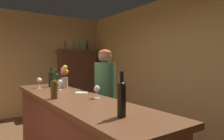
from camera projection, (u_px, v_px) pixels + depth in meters
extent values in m
cube|color=tan|center=(8.00, 64.00, 5.13)|extent=(5.29, 0.12, 2.77)
cube|color=tan|center=(186.00, 65.00, 3.84)|extent=(0.12, 6.76, 2.77)
cube|color=brown|center=(72.00, 98.00, 2.41)|extent=(0.67, 2.98, 0.05)
cube|color=brown|center=(77.00, 81.00, 5.89)|extent=(1.05, 0.40, 1.79)
cube|color=brown|center=(77.00, 51.00, 5.85)|extent=(1.13, 0.46, 0.06)
cylinder|color=#493412|center=(54.00, 91.00, 2.24)|extent=(0.08, 0.08, 0.18)
sphere|color=#493412|center=(54.00, 83.00, 2.24)|extent=(0.08, 0.08, 0.08)
cylinder|color=#493412|center=(54.00, 79.00, 2.24)|extent=(0.03, 0.03, 0.09)
cylinder|color=black|center=(54.00, 74.00, 2.23)|extent=(0.03, 0.03, 0.02)
cylinder|color=black|center=(122.00, 102.00, 1.51)|extent=(0.07, 0.07, 0.23)
sphere|color=black|center=(122.00, 86.00, 1.50)|extent=(0.07, 0.07, 0.07)
cylinder|color=black|center=(122.00, 80.00, 1.50)|extent=(0.03, 0.03, 0.10)
cylinder|color=black|center=(122.00, 72.00, 1.50)|extent=(0.03, 0.03, 0.02)
cylinder|color=#173E1A|center=(57.00, 81.00, 3.43)|extent=(0.08, 0.08, 0.18)
sphere|color=#173E1A|center=(56.00, 75.00, 3.42)|extent=(0.08, 0.08, 0.08)
cylinder|color=#173E1A|center=(56.00, 73.00, 3.42)|extent=(0.03, 0.03, 0.09)
cylinder|color=red|center=(56.00, 70.00, 3.42)|extent=(0.04, 0.04, 0.02)
cylinder|color=black|center=(51.00, 80.00, 3.31)|extent=(0.08, 0.08, 0.22)
sphere|color=black|center=(51.00, 73.00, 3.30)|extent=(0.08, 0.08, 0.08)
cylinder|color=black|center=(51.00, 71.00, 3.30)|extent=(0.03, 0.03, 0.09)
cylinder|color=black|center=(51.00, 67.00, 3.30)|extent=(0.03, 0.03, 0.02)
cylinder|color=white|center=(39.00, 88.00, 3.13)|extent=(0.07, 0.07, 0.00)
cylinder|color=white|center=(39.00, 85.00, 3.12)|extent=(0.01, 0.01, 0.09)
ellipsoid|color=white|center=(39.00, 80.00, 3.12)|extent=(0.08, 0.08, 0.08)
ellipsoid|color=maroon|center=(39.00, 81.00, 3.12)|extent=(0.06, 0.06, 0.03)
cylinder|color=white|center=(97.00, 98.00, 2.28)|extent=(0.07, 0.07, 0.00)
cylinder|color=white|center=(97.00, 95.00, 2.28)|extent=(0.01, 0.01, 0.06)
ellipsoid|color=white|center=(97.00, 89.00, 2.27)|extent=(0.07, 0.07, 0.08)
ellipsoid|color=maroon|center=(97.00, 91.00, 2.28)|extent=(0.06, 0.06, 0.03)
cylinder|color=white|center=(60.00, 90.00, 2.95)|extent=(0.06, 0.06, 0.00)
cylinder|color=white|center=(60.00, 87.00, 2.95)|extent=(0.01, 0.01, 0.07)
ellipsoid|color=white|center=(60.00, 82.00, 2.94)|extent=(0.07, 0.07, 0.08)
cylinder|color=tan|center=(64.00, 83.00, 3.16)|extent=(0.11, 0.11, 0.16)
cylinder|color=#38602D|center=(66.00, 77.00, 3.18)|extent=(0.01, 0.01, 0.15)
sphere|color=gold|center=(66.00, 72.00, 3.17)|extent=(0.09, 0.09, 0.09)
cylinder|color=#38602D|center=(63.00, 76.00, 3.19)|extent=(0.01, 0.01, 0.19)
sphere|color=orange|center=(63.00, 70.00, 3.19)|extent=(0.07, 0.07, 0.07)
cylinder|color=#38602D|center=(63.00, 77.00, 3.14)|extent=(0.01, 0.01, 0.14)
sphere|color=#D13E8D|center=(63.00, 73.00, 3.14)|extent=(0.07, 0.07, 0.07)
cylinder|color=#38602D|center=(65.00, 75.00, 3.12)|extent=(0.01, 0.01, 0.22)
sphere|color=yellow|center=(65.00, 68.00, 3.11)|extent=(0.08, 0.08, 0.08)
cylinder|color=white|center=(81.00, 93.00, 2.64)|extent=(0.17, 0.17, 0.01)
cylinder|color=#483321|center=(66.00, 46.00, 5.65)|extent=(0.07, 0.07, 0.20)
sphere|color=#483321|center=(66.00, 43.00, 5.64)|extent=(0.07, 0.07, 0.07)
cylinder|color=#483321|center=(66.00, 41.00, 5.64)|extent=(0.03, 0.03, 0.07)
cylinder|color=gold|center=(66.00, 40.00, 5.64)|extent=(0.03, 0.03, 0.02)
cylinder|color=#244F30|center=(74.00, 46.00, 5.79)|extent=(0.07, 0.07, 0.21)
sphere|color=#244F30|center=(74.00, 43.00, 5.79)|extent=(0.07, 0.07, 0.07)
cylinder|color=#244F30|center=(74.00, 41.00, 5.79)|extent=(0.02, 0.02, 0.10)
cylinder|color=black|center=(74.00, 39.00, 5.78)|extent=(0.03, 0.03, 0.02)
cylinder|color=#2B532B|center=(80.00, 46.00, 5.90)|extent=(0.06, 0.06, 0.22)
sphere|color=#2B532B|center=(80.00, 43.00, 5.90)|extent=(0.06, 0.06, 0.06)
cylinder|color=#2B532B|center=(80.00, 41.00, 5.90)|extent=(0.02, 0.02, 0.09)
cylinder|color=gold|center=(80.00, 39.00, 5.89)|extent=(0.03, 0.03, 0.02)
cylinder|color=#1C2233|center=(87.00, 47.00, 6.03)|extent=(0.07, 0.07, 0.21)
sphere|color=#1C2233|center=(87.00, 43.00, 6.03)|extent=(0.07, 0.07, 0.07)
cylinder|color=#1C2233|center=(87.00, 42.00, 6.03)|extent=(0.02, 0.02, 0.10)
cylinder|color=black|center=(87.00, 40.00, 6.02)|extent=(0.02, 0.02, 0.02)
cylinder|color=#B19F9B|center=(105.00, 130.00, 3.07)|extent=(0.23, 0.23, 0.81)
cylinder|color=#3D6F49|center=(105.00, 83.00, 3.04)|extent=(0.32, 0.32, 0.63)
sphere|color=#8E5F48|center=(105.00, 56.00, 3.03)|extent=(0.21, 0.21, 0.21)
ellipsoid|color=#A74E29|center=(105.00, 53.00, 3.02)|extent=(0.20, 0.20, 0.11)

